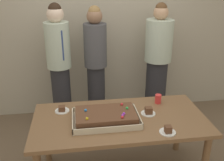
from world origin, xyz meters
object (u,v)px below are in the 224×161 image
object	(u,v)px
plated_slice_near_right	(148,112)
drink_cup_nearest	(158,99)
person_serving_front	(96,65)
plated_slice_near_left	(62,110)
plated_slice_far_left	(168,131)
person_striped_tie_right	(157,63)
sheet_cake	(106,117)
party_table	(120,125)
person_green_shirt_behind	(59,66)

from	to	relation	value
plated_slice_near_right	drink_cup_nearest	distance (m)	0.28
person_serving_front	plated_slice_near_left	bearing A→B (deg)	-25.01
plated_slice_far_left	drink_cup_nearest	bearing A→B (deg)	81.24
plated_slice_far_left	drink_cup_nearest	xyz separation A→B (m)	(0.09, 0.58, 0.03)
drink_cup_nearest	person_serving_front	distance (m)	1.08
person_striped_tie_right	person_serving_front	bearing A→B (deg)	-53.11
plated_slice_near_left	drink_cup_nearest	size ratio (longest dim) A/B	1.50
sheet_cake	plated_slice_near_left	distance (m)	0.50
party_table	plated_slice_far_left	size ratio (longest dim) A/B	11.56
drink_cup_nearest	person_green_shirt_behind	xyz separation A→B (m)	(-1.11, 0.85, 0.14)
plated_slice_near_left	plated_slice_near_right	world-z (taller)	plated_slice_near_right
plated_slice_far_left	person_striped_tie_right	distance (m)	1.51
sheet_cake	person_serving_front	world-z (taller)	person_serving_front
plated_slice_near_right	person_serving_front	bearing A→B (deg)	111.90
party_table	plated_slice_far_left	bearing A→B (deg)	-39.59
plated_slice_near_left	plated_slice_near_right	bearing A→B (deg)	-11.66
person_serving_front	plated_slice_far_left	bearing A→B (deg)	20.07
party_table	person_striped_tie_right	bearing A→B (deg)	57.36
plated_slice_near_left	plated_slice_far_left	distance (m)	1.11
plated_slice_near_right	plated_slice_far_left	bearing A→B (deg)	-76.97
party_table	plated_slice_near_left	world-z (taller)	plated_slice_near_left
person_green_shirt_behind	plated_slice_near_right	bearing A→B (deg)	18.14
sheet_cake	person_green_shirt_behind	bearing A→B (deg)	112.88
plated_slice_near_left	person_striped_tie_right	bearing A→B (deg)	35.25
person_striped_tie_right	person_green_shirt_behind	bearing A→B (deg)	-51.70
sheet_cake	plated_slice_near_left	world-z (taller)	sheet_cake
person_serving_front	person_green_shirt_behind	xyz separation A→B (m)	(-0.49, -0.04, 0.02)
plated_slice_near_right	person_green_shirt_behind	bearing A→B (deg)	131.00
party_table	drink_cup_nearest	bearing A→B (deg)	28.85
plated_slice_near_right	person_serving_front	size ratio (longest dim) A/B	0.09
plated_slice_near_right	person_serving_front	distance (m)	1.20
plated_slice_near_left	plated_slice_far_left	world-z (taller)	plated_slice_far_left
person_serving_front	person_green_shirt_behind	world-z (taller)	person_green_shirt_behind
sheet_cake	plated_slice_far_left	bearing A→B (deg)	-28.09
plated_slice_near_left	plated_slice_far_left	size ratio (longest dim) A/B	1.00
plated_slice_far_left	person_serving_front	distance (m)	1.56
plated_slice_near_right	plated_slice_near_left	bearing A→B (deg)	168.34
plated_slice_near_left	plated_slice_far_left	xyz separation A→B (m)	(0.97, -0.54, 0.00)
party_table	person_striped_tie_right	distance (m)	1.39
drink_cup_nearest	person_serving_front	xyz separation A→B (m)	(-0.62, 0.88, 0.12)
party_table	plated_slice_near_right	distance (m)	0.33
person_serving_front	person_green_shirt_behind	size ratio (longest dim) A/B	0.97
plated_slice_far_left	drink_cup_nearest	distance (m)	0.59
sheet_cake	person_striped_tie_right	size ratio (longest dim) A/B	0.38
plated_slice_near_left	plated_slice_near_right	xyz separation A→B (m)	(0.88, -0.18, 0.01)
plated_slice_far_left	person_serving_front	xyz separation A→B (m)	(-0.53, 1.47, 0.14)
drink_cup_nearest	person_green_shirt_behind	world-z (taller)	person_green_shirt_behind
sheet_cake	person_serving_front	bearing A→B (deg)	89.78
plated_slice_far_left	person_striped_tie_right	size ratio (longest dim) A/B	0.09
drink_cup_nearest	person_green_shirt_behind	distance (m)	1.40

